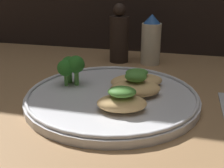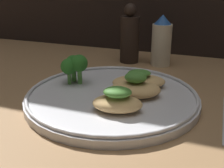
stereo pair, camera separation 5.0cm
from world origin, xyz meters
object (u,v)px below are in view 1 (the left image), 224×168
(plate, at_px, (112,96))
(broccoli_bunch, at_px, (71,66))
(sauce_bottle, at_px, (151,41))
(pepper_grinder, at_px, (119,36))

(plate, height_order, broccoli_bunch, broccoli_bunch)
(broccoli_bunch, relative_size, sauce_bottle, 0.46)
(sauce_bottle, bearing_deg, pepper_grinder, 180.00)
(broccoli_bunch, xyz_separation_m, sauce_bottle, (0.13, 0.23, 0.01))
(plate, xyz_separation_m, pepper_grinder, (-0.05, 0.26, 0.06))
(plate, xyz_separation_m, sauce_bottle, (0.04, 0.26, 0.05))
(plate, height_order, sauce_bottle, sauce_bottle)
(plate, xyz_separation_m, broccoli_bunch, (-0.09, 0.03, 0.04))
(pepper_grinder, bearing_deg, sauce_bottle, 0.00)
(sauce_bottle, bearing_deg, broccoli_bunch, -119.28)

